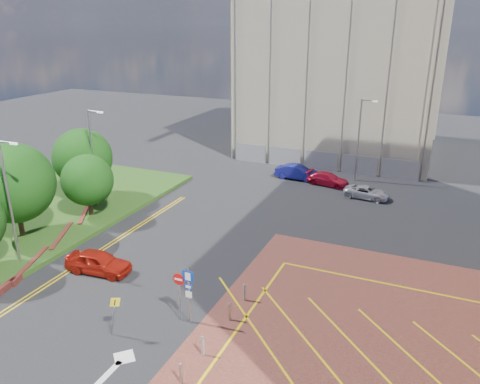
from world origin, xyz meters
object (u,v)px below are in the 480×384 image
Objects in this scene: car_red_left at (98,262)px; car_silver_back at (367,192)px; tree_c at (87,180)px; warning_sign at (114,311)px; lamp_left_far at (93,154)px; car_red_back at (328,179)px; tree_d at (83,158)px; lamp_left_near at (10,198)px; lamp_back at (359,137)px; tree_b at (14,183)px; car_blue_back at (297,172)px; sign_cluster at (185,289)px.

car_red_left is 1.06× the size of car_silver_back.
tree_c reaches higher than warning_sign.
lamp_left_far is 11.93m from car_red_left.
warning_sign is at bearing -139.61° from car_red_left.
car_red_back is at bearing 81.12° from warning_sign.
lamp_left_far is (2.08, -1.00, 0.79)m from tree_d.
tree_d is 22.45m from car_red_back.
tree_c is at bearing 37.31° from car_red_left.
lamp_left_near is 30.80m from lamp_back.
lamp_left_far reaches higher than car_red_left.
lamp_back is (17.58, 18.00, 1.17)m from tree_c.
car_red_back is at bearing 49.64° from tree_b.
lamp_left_near is at bearing 158.49° from car_red_back.
car_blue_back is at bearing 56.14° from tree_b.
tree_d is 24.85m from car_silver_back.
car_silver_back is at bearing 71.72° from warning_sign.
tree_d is at bearing 97.13° from tree_b.
lamp_back is (18.50, 16.00, -0.30)m from lamp_left_far.
tree_d is 1.46× the size of car_red_left.
lamp_back is 1.92× the size of car_red_left.
lamp_left_far is 3.55× the size of warning_sign.
sign_cluster is (-3.78, -27.02, -2.41)m from lamp_back.
tree_b reaches higher than car_blue_back.
lamp_left_near is (4.08, -11.00, 0.79)m from tree_d.
lamp_back reaches higher than tree_d.
car_red_left is (8.24, -1.69, -3.53)m from tree_b.
tree_d is 1.55× the size of car_silver_back.
tree_c is 1.53× the size of sign_cluster.
car_blue_back is (12.13, 16.06, -2.48)m from tree_c.
tree_c is at bearing 146.84° from sign_cluster.
tree_b is 1.64× the size of car_red_back.
tree_d is at bearing 154.32° from lamp_left_far.
warning_sign is (14.18, -14.44, -2.44)m from tree_d.
tree_b is at bearing 72.71° from car_red_left.
sign_cluster is (15.80, -4.02, -2.28)m from tree_b.
lamp_left_far reaches higher than car_red_back.
tree_b is 9.12m from car_red_left.
car_red_left is at bearing 136.11° from warning_sign.
car_silver_back is (8.18, 24.76, -0.88)m from warning_sign.
lamp_left_far reaches higher than tree_c.
sign_cluster is at bearing -4.56° from lamp_left_near.
car_red_back is (9.14, 22.14, -0.11)m from car_red_left.
lamp_back is at bearing -30.94° from car_red_back.
car_red_back is at bearing -130.80° from lamp_back.
lamp_left_near is at bearing -82.31° from tree_c.
lamp_left_far is at bearing 114.71° from tree_c.
tree_d is 2.44m from lamp_left_far.
car_red_back is (15.38, 15.46, -2.59)m from tree_c.
tree_c reaches higher than car_silver_back.
car_silver_back is (19.36, 13.32, -2.65)m from tree_c.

